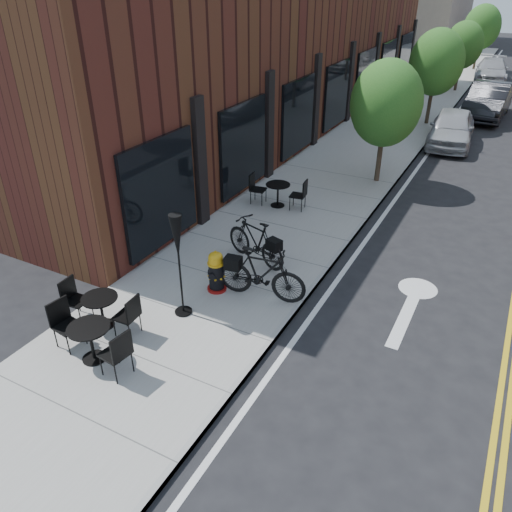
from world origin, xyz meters
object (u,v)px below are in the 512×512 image
Objects in this scene: fire_hydrant at (216,272)px; parked_car_a at (452,128)px; bicycle_left at (256,241)px; bistro_set_a at (90,338)px; bistro_set_b at (101,307)px; parked_car_c at (491,70)px; bicycle_right at (262,274)px; patio_umbrella at (178,245)px; bistro_set_c at (278,192)px; parked_car_b at (488,101)px.

fire_hydrant is 13.76m from parked_car_a.
bicycle_left is 1.05× the size of bistro_set_a.
bistro_set_a is at bearing -60.41° from bistro_set_b.
bistro_set_b is at bearing -3.95° from bicycle_left.
bistro_set_a is (-0.76, -2.92, 0.01)m from fire_hydrant.
parked_car_a is 14.98m from parked_car_c.
parked_car_c reaches higher than bicycle_left.
parked_car_c is (3.40, 31.41, 0.08)m from bistro_set_a.
patio_umbrella reaches higher than bicycle_right.
fire_hydrant is 0.59× the size of bistro_set_b.
bicycle_right is at bearing -101.49° from parked_car_a.
bistro_set_b is 6.74m from bistro_set_c.
bicycle_right is 13.41m from parked_car_a.
bicycle_right is 0.42× the size of parked_car_c.
patio_umbrella is at bearing -100.34° from parked_car_c.
bistro_set_b is 0.96× the size of bistro_set_c.
fire_hydrant reaches higher than bistro_set_b.
bistro_set_a is at bearing -98.36° from parked_car_b.
parked_car_a reaches higher than bicycle_right.
bicycle_right is at bearing -98.25° from parked_car_c.
bistro_set_c is 0.41× the size of parked_car_a.
fire_hydrant is 0.24× the size of parked_car_a.
fire_hydrant is 0.44× the size of patio_umbrella.
patio_umbrella is (0.60, -5.64, 1.12)m from bistro_set_c.
bicycle_right is at bearing -12.90° from fire_hydrant.
bistro_set_a is 0.43× the size of parked_car_a.
parked_car_b reaches higher than parked_car_a.
bistro_set_a is 1.08× the size of bistro_set_b.
bicycle_left is at bearing 64.82° from bistro_set_b.
parked_car_a is at bearing 79.09° from patio_umbrella.
parked_car_b reaches higher than bistro_set_c.
bistro_set_a is (-1.75, -3.12, -0.11)m from bicycle_right.
parked_car_c reaches higher than fire_hydrant.
bistro_set_a is at bearing 142.70° from bicycle_right.
parked_car_a is at bearing 62.26° from bistro_set_c.
parked_car_a is (3.40, 16.43, 0.11)m from bistro_set_a.
bistro_set_b is at bearing -101.25° from bistro_set_c.
bistro_set_b is 0.74× the size of patio_umbrella.
bicycle_left is 0.83× the size of patio_umbrella.
fire_hydrant is at bearing -97.78° from parked_car_b.
bicycle_left is 1.09× the size of bistro_set_c.
parked_car_b is at bearing 79.73° from patio_umbrella.
bicycle_left reaches higher than bistro_set_c.
bicycle_right reaches higher than bistro_set_a.
bicycle_left is 3.86m from bistro_set_b.
patio_umbrella is at bearing -90.74° from bistro_set_c.
bicycle_right is 1.15× the size of bistro_set_c.
parked_car_a is (2.64, 13.51, 0.12)m from fire_hydrant.
bistro_set_c is (-0.00, 7.53, -0.02)m from bistro_set_a.
bicycle_left is at bearing -80.26° from bistro_set_c.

